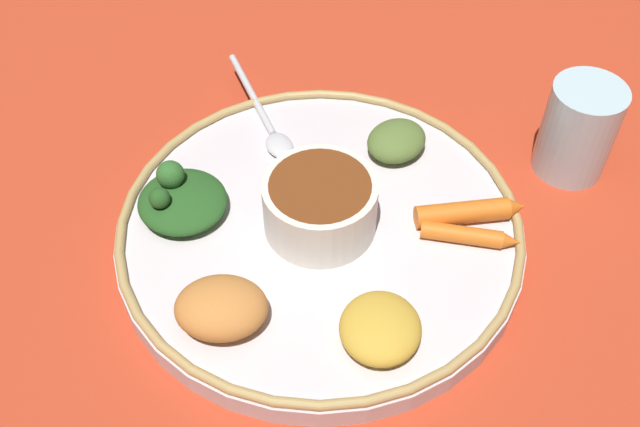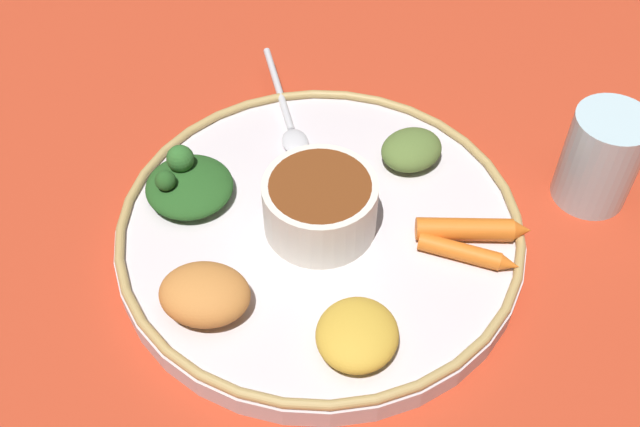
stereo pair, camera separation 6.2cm
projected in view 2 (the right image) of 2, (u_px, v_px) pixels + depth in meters
ground_plane at (320, 241)px, 0.65m from camera, size 2.40×2.40×0.00m
platter at (320, 233)px, 0.64m from camera, size 0.34×0.34×0.02m
platter_rim at (320, 223)px, 0.63m from camera, size 0.34×0.34×0.01m
center_bowl at (320, 204)px, 0.61m from camera, size 0.09×0.09×0.05m
spoon at (287, 117)px, 0.72m from camera, size 0.16×0.05×0.01m
greens_pile at (188, 184)px, 0.64m from camera, size 0.11×0.11×0.04m
carrot_near_spoon at (467, 253)px, 0.60m from camera, size 0.04×0.08×0.01m
carrot_outer at (472, 230)px, 0.62m from camera, size 0.02×0.10×0.02m
mound_lentil_yellow at (357, 335)px, 0.55m from camera, size 0.08×0.08×0.03m
mound_collards at (411, 150)px, 0.67m from camera, size 0.07×0.07×0.03m
mound_squash at (205, 294)px, 0.57m from camera, size 0.07×0.08×0.03m
drinking_glass at (599, 163)px, 0.65m from camera, size 0.07×0.07×0.09m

